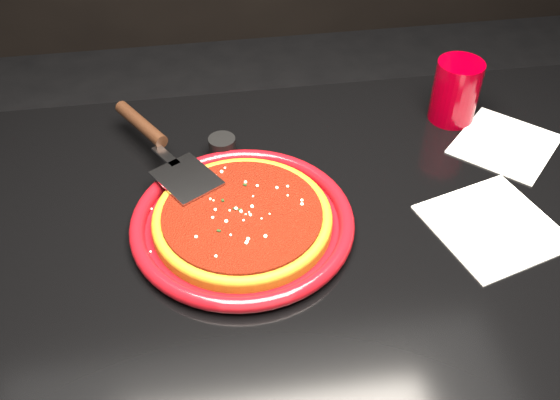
# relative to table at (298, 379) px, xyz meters

# --- Properties ---
(table) EXTENTS (1.20, 0.80, 0.75)m
(table) POSITION_rel_table_xyz_m (0.00, 0.00, 0.00)
(table) COLOR black
(table) RESTS_ON floor
(plate) EXTENTS (0.41, 0.41, 0.02)m
(plate) POSITION_rel_table_xyz_m (-0.08, 0.04, 0.39)
(plate) COLOR maroon
(plate) RESTS_ON table
(pizza_crust) EXTENTS (0.33, 0.33, 0.01)m
(pizza_crust) POSITION_rel_table_xyz_m (-0.08, 0.04, 0.39)
(pizza_crust) COLOR brown
(pizza_crust) RESTS_ON plate
(pizza_crust_rim) EXTENTS (0.33, 0.33, 0.02)m
(pizza_crust_rim) POSITION_rel_table_xyz_m (-0.08, 0.04, 0.40)
(pizza_crust_rim) COLOR brown
(pizza_crust_rim) RESTS_ON plate
(pizza_sauce) EXTENTS (0.29, 0.29, 0.01)m
(pizza_sauce) POSITION_rel_table_xyz_m (-0.08, 0.04, 0.40)
(pizza_sauce) COLOR #621509
(pizza_sauce) RESTS_ON plate
(parmesan_dusting) EXTENTS (0.22, 0.22, 0.01)m
(parmesan_dusting) POSITION_rel_table_xyz_m (-0.08, 0.04, 0.41)
(parmesan_dusting) COLOR #F9ECC0
(parmesan_dusting) RESTS_ON plate
(basil_flecks) EXTENTS (0.21, 0.21, 0.00)m
(basil_flecks) POSITION_rel_table_xyz_m (-0.08, 0.04, 0.41)
(basil_flecks) COLOR black
(basil_flecks) RESTS_ON plate
(pizza_server) EXTENTS (0.25, 0.33, 0.02)m
(pizza_server) POSITION_rel_table_xyz_m (-0.19, 0.20, 0.42)
(pizza_server) COLOR #B1B3B8
(pizza_server) RESTS_ON plate
(cup) EXTENTS (0.10, 0.10, 0.11)m
(cup) POSITION_rel_table_xyz_m (0.32, 0.26, 0.43)
(cup) COLOR #86000D
(cup) RESTS_ON table
(napkin_a) EXTENTS (0.21, 0.21, 0.00)m
(napkin_a) POSITION_rel_table_xyz_m (0.28, -0.02, 0.38)
(napkin_a) COLOR silver
(napkin_a) RESTS_ON table
(napkin_b) EXTENTS (0.22, 0.22, 0.00)m
(napkin_b) POSITION_rel_table_xyz_m (0.38, 0.17, 0.38)
(napkin_b) COLOR silver
(napkin_b) RESTS_ON table
(ramekin) EXTENTS (0.05, 0.05, 0.03)m
(ramekin) POSITION_rel_table_xyz_m (-0.10, 0.21, 0.39)
(ramekin) COLOR black
(ramekin) RESTS_ON table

